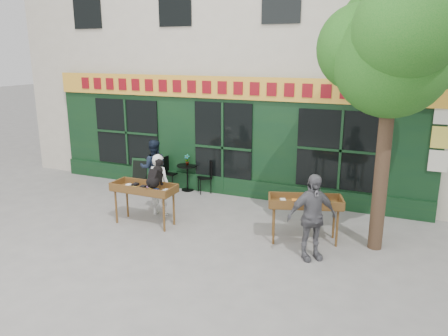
{
  "coord_description": "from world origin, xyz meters",
  "views": [
    {
      "loc": [
        4.74,
        -8.57,
        3.92
      ],
      "look_at": [
        0.82,
        0.5,
        1.29
      ],
      "focal_mm": 35.0,
      "sensor_mm": 36.0,
      "label": 1
    }
  ],
  "objects_px": {
    "dog": "(155,173)",
    "woman": "(159,185)",
    "book_cart_center": "(144,190)",
    "man_right": "(312,217)",
    "man_left": "(154,167)",
    "bistro_table": "(187,172)",
    "book_cart_right": "(305,205)"
  },
  "relations": [
    {
      "from": "dog",
      "to": "woman",
      "type": "distance_m",
      "value": 0.94
    },
    {
      "from": "dog",
      "to": "woman",
      "type": "bearing_deg",
      "value": 116.57
    },
    {
      "from": "book_cart_center",
      "to": "man_right",
      "type": "xyz_separation_m",
      "value": [
        3.95,
        -0.22,
        0.03
      ]
    },
    {
      "from": "man_left",
      "to": "man_right",
      "type": "bearing_deg",
      "value": 126.06
    },
    {
      "from": "woman",
      "to": "bistro_table",
      "type": "relative_size",
      "value": 2.04
    },
    {
      "from": "book_cart_right",
      "to": "man_left",
      "type": "xyz_separation_m",
      "value": [
        -4.65,
        1.47,
        -0.04
      ]
    },
    {
      "from": "man_right",
      "to": "man_left",
      "type": "distance_m",
      "value": 5.42
    },
    {
      "from": "book_cart_center",
      "to": "man_right",
      "type": "relative_size",
      "value": 0.88
    },
    {
      "from": "dog",
      "to": "bistro_table",
      "type": "xyz_separation_m",
      "value": [
        -0.65,
        2.73,
        -0.75
      ]
    },
    {
      "from": "woman",
      "to": "man_right",
      "type": "relative_size",
      "value": 0.91
    },
    {
      "from": "dog",
      "to": "book_cart_right",
      "type": "height_order",
      "value": "dog"
    },
    {
      "from": "dog",
      "to": "book_cart_right",
      "type": "relative_size",
      "value": 0.37
    },
    {
      "from": "man_left",
      "to": "book_cart_right",
      "type": "bearing_deg",
      "value": 132.67
    },
    {
      "from": "book_cart_center",
      "to": "man_right",
      "type": "height_order",
      "value": "man_right"
    },
    {
      "from": "dog",
      "to": "man_right",
      "type": "xyz_separation_m",
      "value": [
        3.6,
        -0.17,
        -0.43
      ]
    },
    {
      "from": "bistro_table",
      "to": "dog",
      "type": "bearing_deg",
      "value": -76.62
    },
    {
      "from": "book_cart_right",
      "to": "man_right",
      "type": "relative_size",
      "value": 0.94
    },
    {
      "from": "book_cart_center",
      "to": "man_left",
      "type": "height_order",
      "value": "man_left"
    },
    {
      "from": "woman",
      "to": "man_left",
      "type": "distance_m",
      "value": 1.67
    },
    {
      "from": "man_right",
      "to": "bistro_table",
      "type": "distance_m",
      "value": 5.15
    },
    {
      "from": "book_cart_center",
      "to": "bistro_table",
      "type": "bearing_deg",
      "value": 96.37
    },
    {
      "from": "book_cart_center",
      "to": "bistro_table",
      "type": "distance_m",
      "value": 2.71
    },
    {
      "from": "woman",
      "to": "man_right",
      "type": "bearing_deg",
      "value": 167.54
    },
    {
      "from": "woman",
      "to": "book_cart_center",
      "type": "bearing_deg",
      "value": 90.0
    },
    {
      "from": "woman",
      "to": "bistro_table",
      "type": "bearing_deg",
      "value": -81.61
    },
    {
      "from": "book_cart_center",
      "to": "dog",
      "type": "relative_size",
      "value": 2.5
    },
    {
      "from": "woman",
      "to": "man_left",
      "type": "xyz_separation_m",
      "value": [
        -1.0,
        1.34,
        0.01
      ]
    },
    {
      "from": "man_right",
      "to": "man_left",
      "type": "relative_size",
      "value": 1.09
    },
    {
      "from": "dog",
      "to": "bistro_table",
      "type": "distance_m",
      "value": 2.9
    },
    {
      "from": "book_cart_center",
      "to": "woman",
      "type": "distance_m",
      "value": 0.65
    },
    {
      "from": "woman",
      "to": "bistro_table",
      "type": "height_order",
      "value": "woman"
    },
    {
      "from": "man_right",
      "to": "man_left",
      "type": "xyz_separation_m",
      "value": [
        -4.95,
        2.22,
        -0.07
      ]
    }
  ]
}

